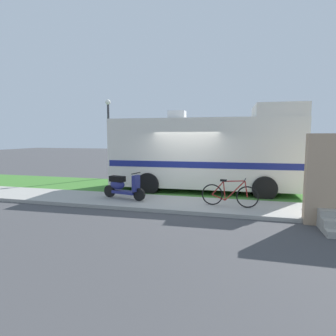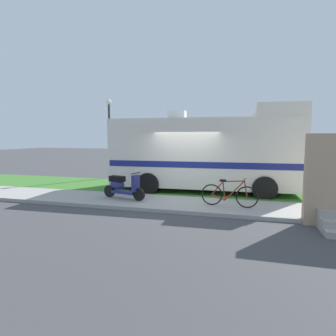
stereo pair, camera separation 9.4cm
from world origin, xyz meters
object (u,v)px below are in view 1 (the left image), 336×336
(street_lamp_post, at_px, (109,131))
(pickup_truck_near, at_px, (255,161))
(pickup_truck_far, at_px, (273,157))
(bicycle, at_px, (229,194))
(scooter, at_px, (122,186))
(bottle_green, at_px, (307,204))
(motorhome_rv, at_px, (206,152))

(street_lamp_post, bearing_deg, pickup_truck_near, 16.37)
(pickup_truck_far, bearing_deg, bicycle, -102.59)
(scooter, height_order, street_lamp_post, street_lamp_post)
(bottle_green, relative_size, street_lamp_post, 0.07)
(motorhome_rv, distance_m, pickup_truck_near, 4.95)
(scooter, bearing_deg, bottle_green, 2.62)
(scooter, bearing_deg, pickup_truck_near, 55.57)
(motorhome_rv, height_order, street_lamp_post, street_lamp_post)
(bicycle, bearing_deg, motorhome_rv, 111.49)
(pickup_truck_far, distance_m, street_lamp_post, 10.80)
(bottle_green, bearing_deg, scooter, -177.38)
(scooter, relative_size, pickup_truck_far, 0.31)
(motorhome_rv, bearing_deg, pickup_truck_near, 63.91)
(scooter, distance_m, street_lamp_post, 5.90)
(pickup_truck_near, xyz_separation_m, bottle_green, (1.26, -6.72, -0.72))
(bottle_green, bearing_deg, motorhome_rv, 145.81)
(bicycle, xyz_separation_m, street_lamp_post, (-6.60, 4.90, 2.10))
(motorhome_rv, bearing_deg, pickup_truck_far, 66.36)
(pickup_truck_far, bearing_deg, motorhome_rv, -113.64)
(bicycle, height_order, bottle_green, bicycle)
(bicycle, relative_size, bottle_green, 6.00)
(street_lamp_post, bearing_deg, scooter, -58.83)
(motorhome_rv, xyz_separation_m, pickup_truck_near, (2.15, 4.40, -0.72))
(motorhome_rv, distance_m, bottle_green, 4.37)
(motorhome_rv, distance_m, pickup_truck_far, 8.68)
(pickup_truck_far, bearing_deg, scooter, -120.14)
(bicycle, height_order, pickup_truck_near, pickup_truck_near)
(scooter, relative_size, bottle_green, 5.78)
(scooter, xyz_separation_m, pickup_truck_near, (4.80, 7.00, 0.39))
(bicycle, distance_m, street_lamp_post, 8.48)
(street_lamp_post, bearing_deg, pickup_truck_far, 32.76)
(bicycle, bearing_deg, scooter, 177.66)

